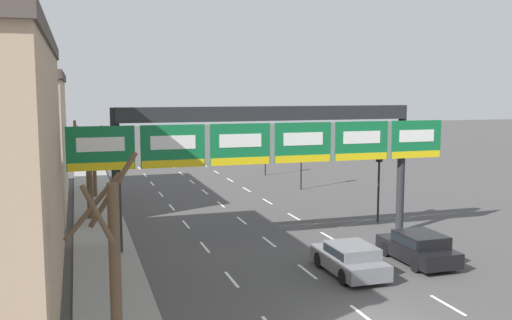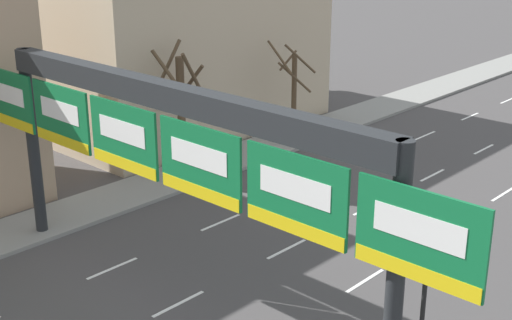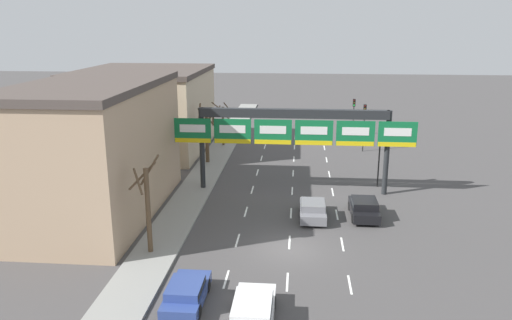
{
  "view_description": "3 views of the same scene",
  "coord_description": "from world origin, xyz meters",
  "px_view_note": "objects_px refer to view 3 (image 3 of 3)",
  "views": [
    {
      "loc": [
        -9.05,
        -15.49,
        7.56
      ],
      "look_at": [
        -1.42,
        8.68,
        4.48
      ],
      "focal_mm": 40.0,
      "sensor_mm": 36.0,
      "label": 1
    },
    {
      "loc": [
        14.48,
        -1.15,
        11.2
      ],
      "look_at": [
        -1.32,
        15.85,
        3.03
      ],
      "focal_mm": 50.0,
      "sensor_mm": 36.0,
      "label": 2
    },
    {
      "loc": [
        0.41,
        -27.97,
        13.35
      ],
      "look_at": [
        -2.46,
        4.89,
        4.26
      ],
      "focal_mm": 35.0,
      "sensor_mm": 36.0,
      "label": 3
    }
  ],
  "objects_px": {
    "sign_gantry": "(293,126)",
    "car_black": "(364,207)",
    "car_white": "(253,312)",
    "tree_bare_third": "(223,122)",
    "tree_bare_closest": "(207,131)",
    "traffic_light_far_end": "(380,150)",
    "tree_bare_second": "(147,204)",
    "car_blue": "(186,292)",
    "traffic_light_near_gantry": "(364,118)",
    "traffic_light_mid_block": "(354,110)",
    "car_grey": "(313,209)"
  },
  "relations": [
    {
      "from": "sign_gantry",
      "to": "traffic_light_near_gantry",
      "type": "distance_m",
      "value": 15.93
    },
    {
      "from": "tree_bare_second",
      "to": "tree_bare_third",
      "type": "height_order",
      "value": "tree_bare_second"
    },
    {
      "from": "tree_bare_third",
      "to": "car_grey",
      "type": "bearing_deg",
      "value": -65.32
    },
    {
      "from": "traffic_light_near_gantry",
      "to": "traffic_light_mid_block",
      "type": "height_order",
      "value": "traffic_light_near_gantry"
    },
    {
      "from": "tree_bare_third",
      "to": "car_white",
      "type": "bearing_deg",
      "value": -79.26
    },
    {
      "from": "traffic_light_mid_block",
      "to": "car_black",
      "type": "bearing_deg",
      "value": -93.96
    },
    {
      "from": "traffic_light_mid_block",
      "to": "tree_bare_second",
      "type": "distance_m",
      "value": 37.16
    },
    {
      "from": "car_blue",
      "to": "traffic_light_mid_block",
      "type": "xyz_separation_m",
      "value": [
        11.9,
        39.24,
        2.57
      ]
    },
    {
      "from": "sign_gantry",
      "to": "tree_bare_closest",
      "type": "distance_m",
      "value": 11.77
    },
    {
      "from": "car_white",
      "to": "tree_bare_closest",
      "type": "relative_size",
      "value": 0.85
    },
    {
      "from": "car_black",
      "to": "traffic_light_mid_block",
      "type": "height_order",
      "value": "traffic_light_mid_block"
    },
    {
      "from": "tree_bare_second",
      "to": "tree_bare_third",
      "type": "distance_m",
      "value": 26.88
    },
    {
      "from": "car_white",
      "to": "car_black",
      "type": "bearing_deg",
      "value": 64.58
    },
    {
      "from": "traffic_light_near_gantry",
      "to": "car_blue",
      "type": "bearing_deg",
      "value": -111.22
    },
    {
      "from": "car_white",
      "to": "car_grey",
      "type": "distance_m",
      "value": 13.7
    },
    {
      "from": "car_grey",
      "to": "car_blue",
      "type": "xyz_separation_m",
      "value": [
        -6.41,
        -11.74,
        -0.05
      ]
    },
    {
      "from": "sign_gantry",
      "to": "car_black",
      "type": "relative_size",
      "value": 4.68
    },
    {
      "from": "car_black",
      "to": "car_blue",
      "type": "bearing_deg",
      "value": -129.22
    },
    {
      "from": "car_white",
      "to": "car_blue",
      "type": "relative_size",
      "value": 1.2
    },
    {
      "from": "car_grey",
      "to": "traffic_light_far_end",
      "type": "height_order",
      "value": "traffic_light_far_end"
    },
    {
      "from": "traffic_light_far_end",
      "to": "car_black",
      "type": "bearing_deg",
      "value": -105.74
    },
    {
      "from": "tree_bare_closest",
      "to": "tree_bare_third",
      "type": "distance_m",
      "value": 7.0
    },
    {
      "from": "tree_bare_second",
      "to": "traffic_light_far_end",
      "type": "bearing_deg",
      "value": 42.08
    },
    {
      "from": "tree_bare_second",
      "to": "traffic_light_near_gantry",
      "type": "bearing_deg",
      "value": 59.04
    },
    {
      "from": "sign_gantry",
      "to": "traffic_light_near_gantry",
      "type": "xyz_separation_m",
      "value": [
        7.33,
        14.03,
        -1.86
      ]
    },
    {
      "from": "tree_bare_closest",
      "to": "traffic_light_far_end",
      "type": "bearing_deg",
      "value": -20.98
    },
    {
      "from": "traffic_light_mid_block",
      "to": "traffic_light_far_end",
      "type": "bearing_deg",
      "value": -89.67
    },
    {
      "from": "car_white",
      "to": "tree_bare_third",
      "type": "distance_m",
      "value": 34.55
    },
    {
      "from": "traffic_light_mid_block",
      "to": "traffic_light_far_end",
      "type": "height_order",
      "value": "traffic_light_mid_block"
    },
    {
      "from": "car_white",
      "to": "car_black",
      "type": "distance_m",
      "value": 15.42
    },
    {
      "from": "car_grey",
      "to": "tree_bare_third",
      "type": "height_order",
      "value": "tree_bare_third"
    },
    {
      "from": "traffic_light_near_gantry",
      "to": "car_grey",
      "type": "bearing_deg",
      "value": -106.38
    },
    {
      "from": "tree_bare_closest",
      "to": "tree_bare_third",
      "type": "xyz_separation_m",
      "value": [
        0.55,
        6.96,
        -0.42
      ]
    },
    {
      "from": "car_grey",
      "to": "traffic_light_near_gantry",
      "type": "relative_size",
      "value": 0.79
    },
    {
      "from": "traffic_light_mid_block",
      "to": "tree_bare_closest",
      "type": "relative_size",
      "value": 0.79
    },
    {
      "from": "traffic_light_mid_block",
      "to": "tree_bare_closest",
      "type": "distance_m",
      "value": 20.82
    },
    {
      "from": "traffic_light_far_end",
      "to": "tree_bare_third",
      "type": "bearing_deg",
      "value": 139.27
    },
    {
      "from": "traffic_light_near_gantry",
      "to": "tree_bare_closest",
      "type": "relative_size",
      "value": 0.89
    },
    {
      "from": "traffic_light_near_gantry",
      "to": "tree_bare_second",
      "type": "height_order",
      "value": "tree_bare_second"
    },
    {
      "from": "car_white",
      "to": "tree_bare_closest",
      "type": "xyz_separation_m",
      "value": [
        -6.98,
        26.92,
        2.44
      ]
    },
    {
      "from": "car_grey",
      "to": "traffic_light_mid_block",
      "type": "relative_size",
      "value": 0.89
    },
    {
      "from": "car_blue",
      "to": "car_black",
      "type": "bearing_deg",
      "value": 50.78
    },
    {
      "from": "sign_gantry",
      "to": "traffic_light_far_end",
      "type": "relative_size",
      "value": 4.25
    },
    {
      "from": "traffic_light_far_end",
      "to": "tree_bare_second",
      "type": "xyz_separation_m",
      "value": [
        -15.44,
        -13.94,
        -0.08
      ]
    },
    {
      "from": "traffic_light_far_end",
      "to": "tree_bare_closest",
      "type": "bearing_deg",
      "value": 159.02
    },
    {
      "from": "traffic_light_far_end",
      "to": "sign_gantry",
      "type": "bearing_deg",
      "value": -165.04
    },
    {
      "from": "car_white",
      "to": "car_blue",
      "type": "xyz_separation_m",
      "value": [
        -3.42,
        1.63,
        -0.1
      ]
    },
    {
      "from": "sign_gantry",
      "to": "traffic_light_mid_block",
      "type": "height_order",
      "value": "sign_gantry"
    },
    {
      "from": "car_black",
      "to": "tree_bare_second",
      "type": "distance_m",
      "value": 15.32
    },
    {
      "from": "tree_bare_second",
      "to": "tree_bare_third",
      "type": "bearing_deg",
      "value": 89.12
    }
  ]
}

